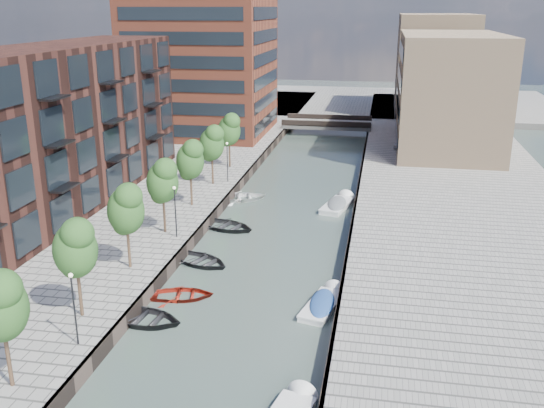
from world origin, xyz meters
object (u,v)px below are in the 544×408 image
(tree_0, at_px, (0,304))
(sloop_3, at_px, (242,200))
(sloop_2, at_px, (182,298))
(motorboat_4, at_px, (339,204))
(tree_5, at_px, (212,142))
(car, at_px, (403,143))
(sloop_4, at_px, (227,229))
(motorboat_3, at_px, (324,303))
(sloop_1, at_px, (201,264))
(sloop_0, at_px, (144,322))
(tree_4, at_px, (190,159))
(bridge, at_px, (327,124))
(tree_2, at_px, (126,208))
(tree_6, at_px, (229,129))
(tree_3, at_px, (162,180))
(tree_1, at_px, (75,246))

(tree_0, distance_m, sloop_3, 33.87)
(sloop_2, distance_m, motorboat_4, 22.57)
(tree_5, relative_size, car, 1.58)
(sloop_4, distance_m, motorboat_3, 15.77)
(sloop_1, bearing_deg, motorboat_3, -92.72)
(sloop_4, bearing_deg, sloop_0, -164.13)
(tree_4, bearing_deg, bridge, 78.00)
(tree_2, distance_m, sloop_4, 12.90)
(tree_6, bearing_deg, tree_3, -90.00)
(car, bearing_deg, tree_6, -128.75)
(tree_5, bearing_deg, sloop_4, -68.14)
(bridge, distance_m, tree_0, 68.64)
(tree_0, relative_size, tree_6, 1.00)
(tree_0, xyz_separation_m, motorboat_4, (12.93, 32.91, -5.08))
(sloop_2, bearing_deg, tree_1, 126.64)
(bridge, height_order, tree_0, tree_0)
(tree_4, distance_m, tree_5, 7.00)
(tree_4, xyz_separation_m, car, (19.27, 27.21, -3.67))
(tree_1, bearing_deg, tree_0, -90.00)
(sloop_1, relative_size, sloop_3, 0.98)
(tree_3, distance_m, motorboat_4, 18.30)
(tree_3, distance_m, sloop_2, 11.30)
(tree_3, height_order, tree_6, same)
(bridge, relative_size, tree_0, 2.18)
(tree_3, relative_size, motorboat_4, 1.02)
(tree_6, distance_m, sloop_1, 25.33)
(tree_3, xyz_separation_m, motorboat_4, (12.93, 11.91, -5.08))
(tree_2, bearing_deg, car, 64.94)
(motorboat_4, distance_m, car, 23.23)
(tree_1, distance_m, sloop_3, 27.02)
(sloop_1, bearing_deg, bridge, 19.37)
(tree_6, bearing_deg, sloop_0, -84.71)
(sloop_3, xyz_separation_m, car, (15.86, 21.93, 1.64))
(tree_3, relative_size, sloop_1, 1.26)
(tree_0, bearing_deg, tree_5, 90.00)
(sloop_0, distance_m, motorboat_4, 26.31)
(bridge, distance_m, tree_5, 34.30)
(tree_2, height_order, sloop_4, tree_2)
(tree_2, bearing_deg, sloop_0, -60.54)
(tree_4, bearing_deg, motorboat_3, -48.55)
(tree_0, bearing_deg, sloop_2, 70.07)
(sloop_0, xyz_separation_m, sloop_3, (0.31, 24.76, 0.00))
(tree_6, xyz_separation_m, motorboat_4, (12.93, -9.09, -5.08))
(sloop_2, bearing_deg, tree_6, -4.14)
(tree_3, xyz_separation_m, tree_4, (0.00, 7.00, 0.00))
(tree_2, distance_m, sloop_1, 7.51)
(sloop_4, height_order, car, car)
(tree_2, distance_m, tree_3, 7.00)
(tree_3, xyz_separation_m, sloop_3, (3.41, 12.27, -5.31))
(tree_5, relative_size, sloop_1, 1.26)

